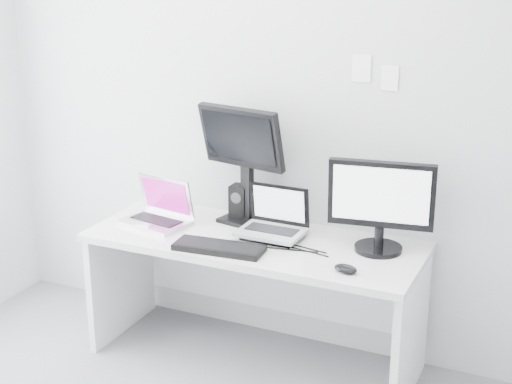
# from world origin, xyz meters

# --- Properties ---
(back_wall) EXTENTS (3.60, 0.00, 3.60)m
(back_wall) POSITION_xyz_m (0.00, 1.60, 1.35)
(back_wall) COLOR #BABCBE
(back_wall) RESTS_ON ground
(desk) EXTENTS (1.80, 0.70, 0.73)m
(desk) POSITION_xyz_m (0.00, 1.25, 0.36)
(desk) COLOR silver
(desk) RESTS_ON ground
(macbook) EXTENTS (0.41, 0.33, 0.27)m
(macbook) POSITION_xyz_m (-0.60, 1.21, 0.87)
(macbook) COLOR silver
(macbook) RESTS_ON desk
(speaker) EXTENTS (0.13, 0.13, 0.20)m
(speaker) POSITION_xyz_m (-0.21, 1.50, 0.83)
(speaker) COLOR black
(speaker) RESTS_ON desk
(dell_laptop) EXTENTS (0.35, 0.27, 0.28)m
(dell_laptop) POSITION_xyz_m (0.08, 1.28, 0.87)
(dell_laptop) COLOR #9C9FA3
(dell_laptop) RESTS_ON desk
(rear_monitor) EXTENTS (0.53, 0.28, 0.69)m
(rear_monitor) POSITION_xyz_m (-0.16, 1.45, 1.08)
(rear_monitor) COLOR black
(rear_monitor) RESTS_ON desk
(samsung_monitor) EXTENTS (0.57, 0.33, 0.49)m
(samsung_monitor) POSITION_xyz_m (0.65, 1.36, 0.98)
(samsung_monitor) COLOR black
(samsung_monitor) RESTS_ON desk
(keyboard) EXTENTS (0.48, 0.21, 0.03)m
(keyboard) POSITION_xyz_m (-0.09, 1.02, 0.75)
(keyboard) COLOR black
(keyboard) RESTS_ON desk
(mouse) EXTENTS (0.13, 0.10, 0.04)m
(mouse) POSITION_xyz_m (0.58, 1.03, 0.75)
(mouse) COLOR black
(mouse) RESTS_ON desk
(wall_note_0) EXTENTS (0.10, 0.00, 0.14)m
(wall_note_0) POSITION_xyz_m (0.45, 1.59, 1.62)
(wall_note_0) COLOR white
(wall_note_0) RESTS_ON back_wall
(wall_note_1) EXTENTS (0.09, 0.00, 0.13)m
(wall_note_1) POSITION_xyz_m (0.60, 1.59, 1.58)
(wall_note_1) COLOR white
(wall_note_1) RESTS_ON back_wall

